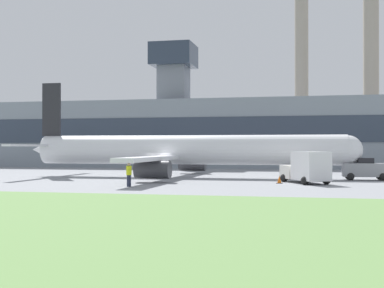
% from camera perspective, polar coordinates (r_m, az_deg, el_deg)
% --- Properties ---
extents(ground_plane, '(400.00, 400.00, 0.00)m').
position_cam_1_polar(ground_plane, '(52.99, -3.80, -3.68)').
color(ground_plane, gray).
extents(terminal_building, '(76.91, 14.72, 19.61)m').
position_cam_1_polar(terminal_building, '(84.40, 2.21, 1.19)').
color(terminal_building, gray).
rests_on(terminal_building, ground_plane).
extents(smokestack_left, '(3.20, 3.20, 39.43)m').
position_cam_1_polar(smokestack_left, '(113.46, 11.60, 8.15)').
color(smokestack_left, gray).
rests_on(smokestack_left, ground_plane).
extents(smokestack_right, '(3.48, 3.48, 36.61)m').
position_cam_1_polar(smokestack_right, '(112.83, 18.55, 7.49)').
color(smokestack_right, gray).
rests_on(smokestack_right, ground_plane).
extents(airplane, '(34.32, 30.03, 9.97)m').
position_cam_1_polar(airplane, '(54.23, -1.01, -0.72)').
color(airplane, silver).
rests_on(airplane, ground_plane).
extents(pushback_tug, '(4.22, 2.44, 2.08)m').
position_cam_1_polar(pushback_tug, '(52.70, 18.00, -2.66)').
color(pushback_tug, gray).
rests_on(pushback_tug, ground_plane).
extents(baggage_truck, '(4.47, 5.98, 2.70)m').
position_cam_1_polar(baggage_truck, '(46.31, 12.15, -2.53)').
color(baggage_truck, white).
rests_on(baggage_truck, ground_plane).
extents(ground_crew_person, '(0.59, 0.59, 1.87)m').
position_cam_1_polar(ground_crew_person, '(41.99, -6.75, -3.24)').
color(ground_crew_person, '#23283D').
rests_on(ground_crew_person, ground_plane).
extents(traffic_cone_near_nose, '(0.55, 0.55, 0.65)m').
position_cam_1_polar(traffic_cone_near_nose, '(46.13, 9.30, -3.80)').
color(traffic_cone_near_nose, black).
rests_on(traffic_cone_near_nose, ground_plane).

